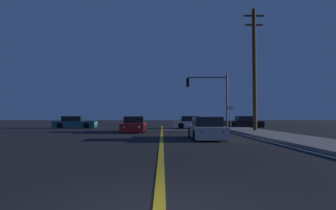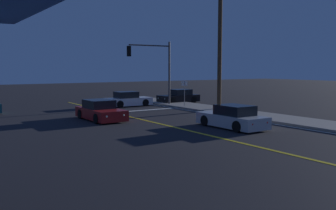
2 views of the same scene
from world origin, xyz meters
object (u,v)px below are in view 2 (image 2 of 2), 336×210
at_px(traffic_signal_near_right, 155,63).
at_px(car_distant_tail_white, 128,100).
at_px(car_far_approaching_red, 100,111).
at_px(utility_pole_right, 220,43).
at_px(car_side_waiting_silver, 232,118).
at_px(car_following_oncoming_black, 179,97).
at_px(street_sign_corner, 184,90).

bearing_deg(traffic_signal_near_right, car_distant_tail_white, -31.80).
bearing_deg(car_far_approaching_red, utility_pole_right, 178.63).
distance_m(car_far_approaching_red, traffic_signal_near_right, 10.05).
distance_m(car_side_waiting_silver, traffic_signal_near_right, 13.54).
bearing_deg(traffic_signal_near_right, utility_pole_right, 115.11).
bearing_deg(utility_pole_right, car_following_oncoming_black, 81.33).
distance_m(car_far_approaching_red, street_sign_corner, 9.42).
distance_m(car_distant_tail_white, utility_pole_right, 9.76).
xyz_separation_m(traffic_signal_near_right, utility_pole_right, (2.67, -5.69, 1.57)).
relative_size(car_following_oncoming_black, utility_pole_right, 0.39).
xyz_separation_m(car_side_waiting_silver, traffic_signal_near_right, (2.62, 12.86, 3.35)).
bearing_deg(car_distant_tail_white, car_following_oncoming_black, 93.09).
xyz_separation_m(car_distant_tail_white, traffic_signal_near_right, (2.07, -1.28, 3.35)).
xyz_separation_m(car_following_oncoming_black, car_distant_tail_white, (-5.84, -0.29, -0.00)).
bearing_deg(car_distant_tail_white, utility_pole_right, 34.46).
xyz_separation_m(car_following_oncoming_black, street_sign_corner, (-2.51, -4.37, 1.02)).
height_order(car_following_oncoming_black, utility_pole_right, utility_pole_right).
height_order(car_following_oncoming_black, street_sign_corner, street_sign_corner).
distance_m(car_following_oncoming_black, car_distant_tail_white, 5.85).
xyz_separation_m(car_side_waiting_silver, utility_pole_right, (5.28, 7.16, 4.92)).
relative_size(car_far_approaching_red, street_sign_corner, 1.91).
bearing_deg(car_distant_tail_white, car_far_approaching_red, -39.22).
height_order(utility_pole_right, street_sign_corner, utility_pole_right).
bearing_deg(car_following_oncoming_black, utility_pole_right, 169.52).
bearing_deg(traffic_signal_near_right, car_far_approaching_red, 35.75).
bearing_deg(utility_pole_right, street_sign_corner, 115.82).
xyz_separation_m(utility_pole_right, street_sign_corner, (-1.40, 2.89, -3.89)).
xyz_separation_m(car_following_oncoming_black, traffic_signal_near_right, (-3.78, -1.57, 3.35)).
relative_size(car_far_approaching_red, utility_pole_right, 0.43).
xyz_separation_m(car_side_waiting_silver, car_far_approaching_red, (-5.07, 7.32, 0.00)).
relative_size(car_far_approaching_red, car_following_oncoming_black, 1.08).
height_order(car_far_approaching_red, car_distant_tail_white, same).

